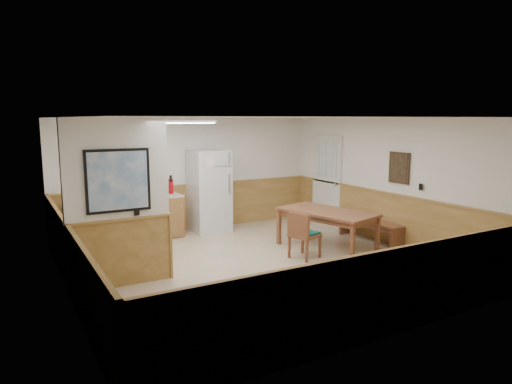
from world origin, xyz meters
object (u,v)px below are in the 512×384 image
fire_extinguisher (171,186)px  dining_chair (302,232)px  soap_bottle (88,195)px  dining_table (327,215)px  refrigerator (209,191)px  dining_bench (370,225)px

fire_extinguisher → dining_chair: bearing=-70.1°
fire_extinguisher → soap_bottle: size_ratio=1.58×
dining_table → refrigerator: bearing=104.9°
soap_bottle → dining_table: bearing=-31.7°
refrigerator → dining_chair: refrigerator is taller
dining_chair → soap_bottle: 4.18m
dining_table → soap_bottle: soap_bottle is taller
dining_chair → soap_bottle: bearing=121.7°
fire_extinguisher → refrigerator: bearing=-12.9°
dining_bench → dining_table: bearing=-179.7°
refrigerator → soap_bottle: size_ratio=7.25×
refrigerator → dining_bench: size_ratio=1.16×
dining_chair → refrigerator: bearing=84.7°
dining_chair → fire_extinguisher: fire_extinguisher is taller
dining_bench → dining_chair: dining_chair is taller
dining_table → dining_chair: size_ratio=2.38×
dining_table → fire_extinguisher: size_ratio=5.11×
dining_chair → fire_extinguisher: size_ratio=2.15×
refrigerator → dining_table: bearing=-62.8°
dining_bench → soap_bottle: size_ratio=6.24×
dining_table → fire_extinguisher: bearing=117.0°
fire_extinguisher → dining_bench: bearing=-44.1°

